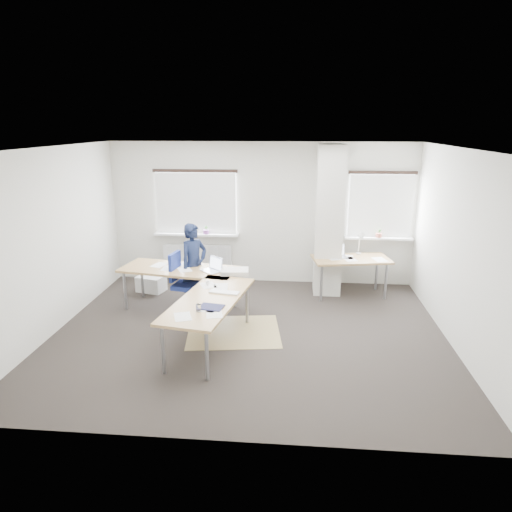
# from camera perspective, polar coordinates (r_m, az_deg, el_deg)

# --- Properties ---
(ground) EXTENTS (6.00, 6.00, 0.00)m
(ground) POSITION_cam_1_polar(r_m,az_deg,el_deg) (7.16, -0.92, -9.65)
(ground) COLOR black
(ground) RESTS_ON ground
(room_shell) EXTENTS (6.04, 5.04, 2.82)m
(room_shell) POSITION_cam_1_polar(r_m,az_deg,el_deg) (7.01, 0.88, 4.90)
(room_shell) COLOR beige
(room_shell) RESTS_ON ground
(floor_mat) EXTENTS (1.56, 1.38, 0.01)m
(floor_mat) POSITION_cam_1_polar(r_m,az_deg,el_deg) (7.21, -2.80, -9.42)
(floor_mat) COLOR #927F50
(floor_mat) RESTS_ON ground
(white_crate) EXTENTS (0.58, 0.47, 0.30)m
(white_crate) POSITION_cam_1_polar(r_m,az_deg,el_deg) (9.06, -12.96, -3.38)
(white_crate) COLOR white
(white_crate) RESTS_ON ground
(desk_main) EXTENTS (2.40, 2.98, 0.96)m
(desk_main) POSITION_cam_1_polar(r_m,az_deg,el_deg) (7.24, -7.48, -3.54)
(desk_main) COLOR olive
(desk_main) RESTS_ON ground
(desk_side) EXTENTS (1.50, 0.93, 1.22)m
(desk_side) POSITION_cam_1_polar(r_m,az_deg,el_deg) (8.64, 11.76, -0.53)
(desk_side) COLOR olive
(desk_side) RESTS_ON ground
(task_chair) EXTENTS (0.56, 0.55, 1.01)m
(task_chair) POSITION_cam_1_polar(r_m,az_deg,el_deg) (8.02, -8.75, -4.72)
(task_chair) COLOR navy
(task_chair) RESTS_ON ground
(person) EXTENTS (0.61, 0.64, 1.48)m
(person) POSITION_cam_1_polar(r_m,az_deg,el_deg) (8.08, -7.74, -1.10)
(person) COLOR black
(person) RESTS_ON ground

